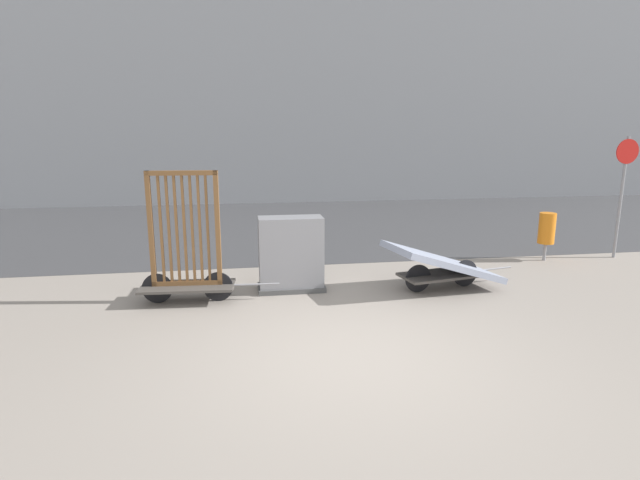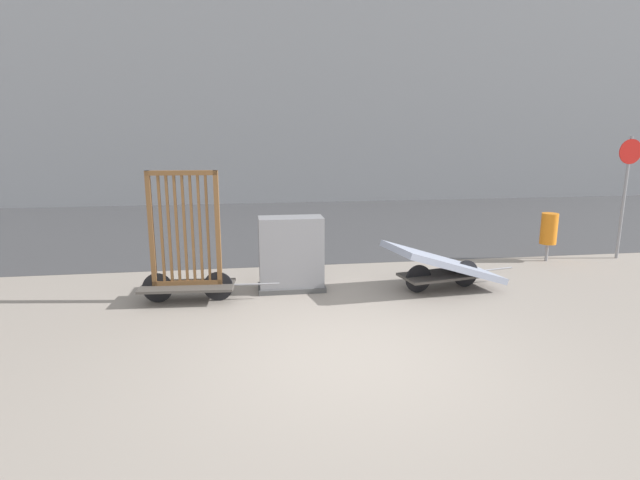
{
  "view_description": "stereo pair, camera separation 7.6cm",
  "coord_description": "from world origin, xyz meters",
  "px_view_note": "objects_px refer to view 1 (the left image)",
  "views": [
    {
      "loc": [
        -1.2,
        -5.28,
        2.55
      ],
      "look_at": [
        0.0,
        2.27,
        0.91
      ],
      "focal_mm": 28.0,
      "sensor_mm": 36.0,
      "label": 1
    },
    {
      "loc": [
        -1.12,
        -5.29,
        2.55
      ],
      "look_at": [
        0.0,
        2.27,
        0.91
      ],
      "focal_mm": 28.0,
      "sensor_mm": 36.0,
      "label": 2
    }
  ],
  "objects_px": {
    "bike_cart_with_mattress": "(443,264)",
    "trash_bin": "(547,229)",
    "utility_cabinet": "(291,256)",
    "sign_post": "(623,182)",
    "bike_cart_with_bedframe": "(187,259)"
  },
  "relations": [
    {
      "from": "bike_cart_with_bedframe",
      "to": "bike_cart_with_mattress",
      "type": "height_order",
      "value": "bike_cart_with_bedframe"
    },
    {
      "from": "sign_post",
      "to": "bike_cart_with_mattress",
      "type": "bearing_deg",
      "value": -161.35
    },
    {
      "from": "bike_cart_with_bedframe",
      "to": "utility_cabinet",
      "type": "bearing_deg",
      "value": 15.56
    },
    {
      "from": "trash_bin",
      "to": "bike_cart_with_bedframe",
      "type": "bearing_deg",
      "value": -167.82
    },
    {
      "from": "utility_cabinet",
      "to": "sign_post",
      "type": "relative_size",
      "value": 0.49
    },
    {
      "from": "bike_cart_with_bedframe",
      "to": "sign_post",
      "type": "height_order",
      "value": "sign_post"
    },
    {
      "from": "bike_cart_with_bedframe",
      "to": "utility_cabinet",
      "type": "xyz_separation_m",
      "value": [
        1.62,
        0.34,
        -0.11
      ]
    },
    {
      "from": "sign_post",
      "to": "utility_cabinet",
      "type": "bearing_deg",
      "value": -170.58
    },
    {
      "from": "bike_cart_with_mattress",
      "to": "trash_bin",
      "type": "height_order",
      "value": "trash_bin"
    },
    {
      "from": "trash_bin",
      "to": "sign_post",
      "type": "relative_size",
      "value": 0.39
    },
    {
      "from": "bike_cart_with_bedframe",
      "to": "utility_cabinet",
      "type": "relative_size",
      "value": 1.73
    },
    {
      "from": "bike_cart_with_bedframe",
      "to": "bike_cart_with_mattress",
      "type": "xyz_separation_m",
      "value": [
        4.11,
        0.0,
        -0.26
      ]
    },
    {
      "from": "bike_cart_with_mattress",
      "to": "sign_post",
      "type": "relative_size",
      "value": 0.96
    },
    {
      "from": "bike_cart_with_mattress",
      "to": "trash_bin",
      "type": "xyz_separation_m",
      "value": [
        2.82,
        1.49,
        0.24
      ]
    },
    {
      "from": "bike_cart_with_bedframe",
      "to": "trash_bin",
      "type": "xyz_separation_m",
      "value": [
        6.93,
        1.49,
        -0.02
      ]
    }
  ]
}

